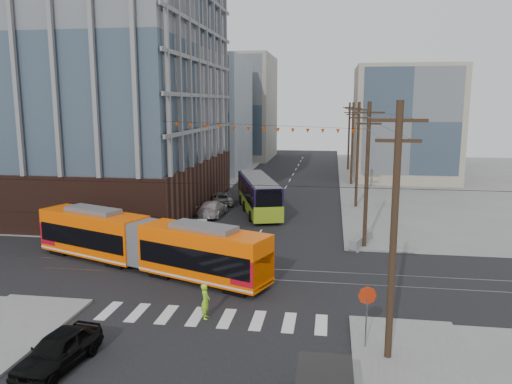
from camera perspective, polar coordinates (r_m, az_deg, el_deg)
ground at (r=29.21m, az=-3.67°, el=-11.75°), size 160.00×160.00×0.00m
office_building at (r=56.90m, az=-21.24°, el=12.91°), size 30.00×25.00×28.60m
bg_bldg_nw_near at (r=81.76m, az=-7.64°, el=8.72°), size 18.00×16.00×18.00m
bg_bldg_ne_near at (r=75.20m, az=16.57°, el=7.52°), size 14.00×14.00×16.00m
bg_bldg_nw_far at (r=100.46m, az=-2.75°, el=9.61°), size 16.00×18.00×20.00m
bg_bldg_ne_far at (r=95.31m, az=16.14°, el=7.40°), size 16.00×16.00×14.00m
utility_pole_near at (r=21.31m, az=15.45°, el=-4.85°), size 0.30×0.30×11.00m
utility_pole_far at (r=82.68m, az=10.56°, el=6.23°), size 0.30×0.30×11.00m
streetcar at (r=33.90m, az=-12.57°, el=-5.75°), size 17.76×9.07×3.49m
city_bus at (r=50.32m, az=0.27°, el=-0.27°), size 6.32×12.92×3.59m
black_sedan at (r=23.21m, az=-21.67°, el=-16.47°), size 2.37×4.65×1.52m
parked_car_silver at (r=41.97m, az=-6.69°, el=-3.94°), size 2.77×4.62×1.44m
parked_car_white at (r=48.80m, az=-4.98°, el=-1.88°), size 2.20×5.25×1.52m
parked_car_grey at (r=54.18m, az=-3.94°, el=-0.74°), size 3.56×5.36×1.37m
pedestrian at (r=26.13m, az=-5.81°, el=-12.31°), size 0.55×0.74×1.84m
stop_sign at (r=23.33m, az=12.48°, el=-14.13°), size 1.02×1.02×2.76m
jersey_barrier at (r=39.61m, az=11.92°, el=-5.41°), size 2.32×4.19×0.82m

